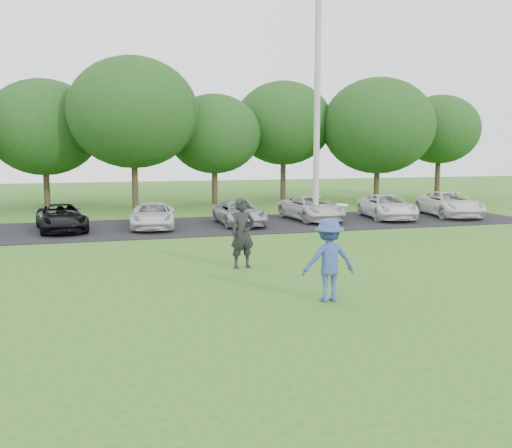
# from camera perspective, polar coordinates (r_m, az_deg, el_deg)

# --- Properties ---
(ground) EXTENTS (100.00, 100.00, 0.00)m
(ground) POSITION_cam_1_polar(r_m,az_deg,el_deg) (13.22, 4.29, -7.50)
(ground) COLOR #2E671D
(ground) RESTS_ON ground
(parking_lot) EXTENTS (32.00, 6.50, 0.03)m
(parking_lot) POSITION_cam_1_polar(r_m,az_deg,el_deg) (25.58, -5.98, -0.20)
(parking_lot) COLOR black
(parking_lot) RESTS_ON ground
(utility_pole) EXTENTS (0.28, 0.28, 10.91)m
(utility_pole) POSITION_cam_1_polar(r_m,az_deg,el_deg) (26.61, 6.13, 11.84)
(utility_pole) COLOR #AAABA6
(utility_pole) RESTS_ON ground
(frisbee_player) EXTENTS (1.26, 0.79, 2.22)m
(frisbee_player) POSITION_cam_1_polar(r_m,az_deg,el_deg) (12.94, 7.29, -3.59)
(frisbee_player) COLOR #334B8F
(frisbee_player) RESTS_ON ground
(camera_bystander) EXTENTS (0.81, 0.60, 2.03)m
(camera_bystander) POSITION_cam_1_polar(r_m,az_deg,el_deg) (16.41, -1.34, -0.92)
(camera_bystander) COLOR black
(camera_bystander) RESTS_ON ground
(parked_cars) EXTENTS (28.23, 5.05, 1.26)m
(parked_cars) POSITION_cam_1_polar(r_m,az_deg,el_deg) (25.97, -0.72, 1.27)
(parked_cars) COLOR #575A5F
(parked_cars) RESTS_ON parking_lot
(tree_row) EXTENTS (42.39, 9.85, 8.64)m
(tree_row) POSITION_cam_1_polar(r_m,az_deg,el_deg) (35.26, -6.53, 9.86)
(tree_row) COLOR #38281C
(tree_row) RESTS_ON ground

